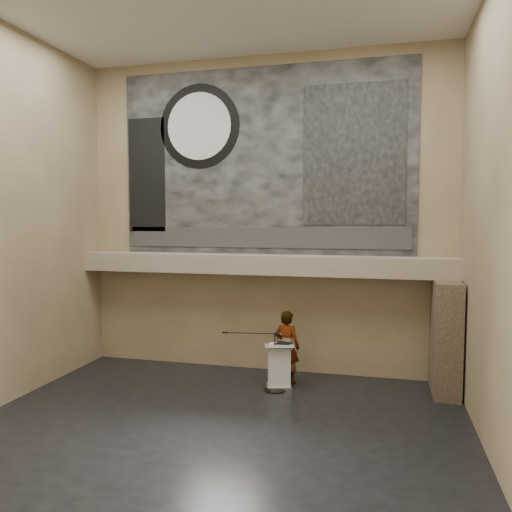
# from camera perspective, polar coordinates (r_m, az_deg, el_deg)

# --- Properties ---
(floor) EXTENTS (10.00, 10.00, 0.00)m
(floor) POSITION_cam_1_polar(r_m,az_deg,el_deg) (10.58, -4.51, -18.87)
(floor) COLOR black
(floor) RESTS_ON ground
(wall_back) EXTENTS (10.00, 0.02, 8.50)m
(wall_back) POSITION_cam_1_polar(r_m,az_deg,el_deg) (13.58, 0.83, 4.67)
(wall_back) COLOR #7D6C4F
(wall_back) RESTS_ON floor
(wall_front) EXTENTS (10.00, 0.02, 8.50)m
(wall_front) POSITION_cam_1_polar(r_m,az_deg,el_deg) (6.08, -16.98, 4.99)
(wall_front) COLOR #7D6C4F
(wall_front) RESTS_ON floor
(wall_right) EXTENTS (0.02, 8.00, 8.50)m
(wall_right) POSITION_cam_1_polar(r_m,az_deg,el_deg) (9.39, 25.70, 4.43)
(wall_right) COLOR #7D6C4F
(wall_right) RESTS_ON floor
(soffit) EXTENTS (10.00, 0.80, 0.50)m
(soffit) POSITION_cam_1_polar(r_m,az_deg,el_deg) (13.24, 0.43, -0.95)
(soffit) COLOR gray
(soffit) RESTS_ON wall_back
(sprinkler_left) EXTENTS (0.04, 0.04, 0.06)m
(sprinkler_left) POSITION_cam_1_polar(r_m,az_deg,el_deg) (13.69, -6.15, -1.98)
(sprinkler_left) COLOR #B2893D
(sprinkler_left) RESTS_ON soffit
(sprinkler_right) EXTENTS (0.04, 0.04, 0.06)m
(sprinkler_right) POSITION_cam_1_polar(r_m,az_deg,el_deg) (12.90, 8.60, -2.39)
(sprinkler_right) COLOR #B2893D
(sprinkler_right) RESTS_ON soffit
(banner) EXTENTS (8.00, 0.05, 5.00)m
(banner) POSITION_cam_1_polar(r_m,az_deg,el_deg) (13.63, 0.81, 10.77)
(banner) COLOR black
(banner) RESTS_ON wall_back
(banner_text_strip) EXTENTS (7.76, 0.02, 0.55)m
(banner_text_strip) POSITION_cam_1_polar(r_m,az_deg,el_deg) (13.52, 0.76, 2.13)
(banner_text_strip) COLOR #2A2A2A
(banner_text_strip) RESTS_ON banner
(banner_clock_rim) EXTENTS (2.30, 0.02, 2.30)m
(banner_clock_rim) POSITION_cam_1_polar(r_m,az_deg,el_deg) (14.26, -6.51, 14.52)
(banner_clock_rim) COLOR black
(banner_clock_rim) RESTS_ON banner
(banner_clock_face) EXTENTS (1.84, 0.02, 1.84)m
(banner_clock_face) POSITION_cam_1_polar(r_m,az_deg,el_deg) (14.25, -6.54, 14.53)
(banner_clock_face) COLOR silver
(banner_clock_face) RESTS_ON banner
(banner_building_print) EXTENTS (2.60, 0.02, 3.60)m
(banner_building_print) POSITION_cam_1_polar(r_m,az_deg,el_deg) (13.26, 11.11, 11.32)
(banner_building_print) COLOR black
(banner_building_print) RESTS_ON banner
(banner_brick_print) EXTENTS (1.10, 0.02, 3.20)m
(banner_brick_print) POSITION_cam_1_polar(r_m,az_deg,el_deg) (14.73, -12.37, 9.02)
(banner_brick_print) COLOR black
(banner_brick_print) RESTS_ON banner
(stone_pier) EXTENTS (0.60, 1.40, 2.70)m
(stone_pier) POSITION_cam_1_polar(r_m,az_deg,el_deg) (12.76, 20.88, -8.72)
(stone_pier) COLOR #433529
(stone_pier) RESTS_ON floor
(lectern) EXTENTS (0.80, 0.66, 1.13)m
(lectern) POSITION_cam_1_polar(r_m,az_deg,el_deg) (12.52, 2.64, -12.46)
(lectern) COLOR silver
(lectern) RESTS_ON floor
(binder) EXTENTS (0.38, 0.33, 0.04)m
(binder) POSITION_cam_1_polar(r_m,az_deg,el_deg) (12.37, 3.21, -9.96)
(binder) COLOR black
(binder) RESTS_ON lectern
(papers) EXTENTS (0.21, 0.28, 0.00)m
(papers) POSITION_cam_1_polar(r_m,az_deg,el_deg) (12.40, 2.00, -9.99)
(papers) COLOR silver
(papers) RESTS_ON lectern
(speaker_person) EXTENTS (0.77, 0.60, 1.86)m
(speaker_person) POSITION_cam_1_polar(r_m,az_deg,el_deg) (12.83, 3.55, -10.31)
(speaker_person) COLOR silver
(speaker_person) RESTS_ON floor
(mic_stand) EXTENTS (1.54, 0.52, 1.43)m
(mic_stand) POSITION_cam_1_polar(r_m,az_deg,el_deg) (12.47, 1.92, -14.15)
(mic_stand) COLOR black
(mic_stand) RESTS_ON floor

